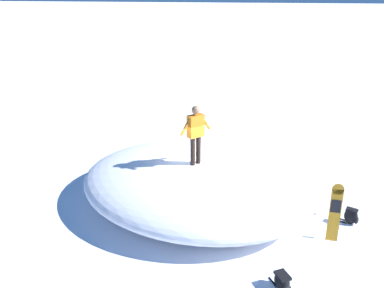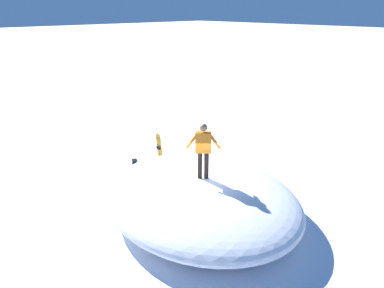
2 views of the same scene
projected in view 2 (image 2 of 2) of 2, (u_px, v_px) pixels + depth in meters
The scene contains 6 objects.
ground at pixel (183, 214), 12.28m from camera, with size 240.00×240.00×0.00m, color white.
snow_mound at pixel (200, 197), 11.94m from camera, with size 7.05×5.71×1.32m, color white.
snowboarder_standing at pixel (203, 147), 11.38m from camera, with size 0.82×0.79×1.75m.
snowboard_primary_upright at pixel (160, 151), 15.28m from camera, with size 0.30×0.20×1.59m.
backpack_near at pixel (219, 162), 15.84m from camera, with size 0.50×0.64×0.38m.
backpack_far at pixel (135, 165), 15.43m from camera, with size 0.56×0.40×0.47m.
Camera 2 is at (-7.99, 7.22, 6.33)m, focal length 35.55 mm.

